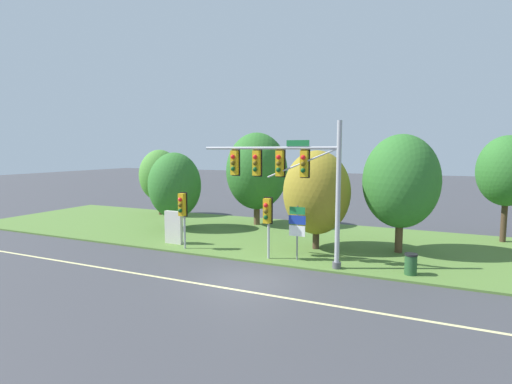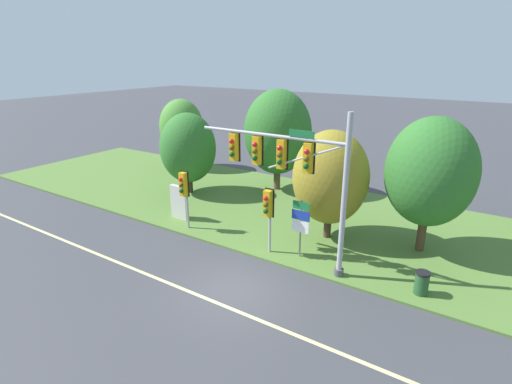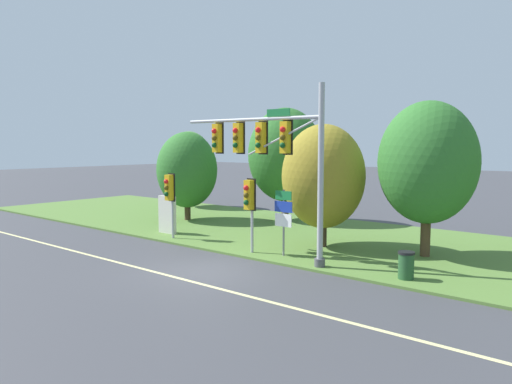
% 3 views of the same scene
% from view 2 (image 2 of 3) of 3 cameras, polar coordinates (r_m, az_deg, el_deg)
% --- Properties ---
extents(ground_plane, '(160.00, 160.00, 0.00)m').
position_cam_2_polar(ground_plane, '(16.34, -3.15, -13.45)').
color(ground_plane, '#3D3D42').
extents(lane_stripe, '(36.00, 0.16, 0.01)m').
position_cam_2_polar(lane_stripe, '(15.55, -5.85, -15.38)').
color(lane_stripe, beige).
rests_on(lane_stripe, ground).
extents(grass_verge, '(48.00, 11.50, 0.10)m').
position_cam_2_polar(grass_verge, '(22.73, 9.21, -3.78)').
color(grass_verge, '#517533').
rests_on(grass_verge, ground).
extents(traffic_signal_mast, '(7.08, 0.49, 6.72)m').
position_cam_2_polar(traffic_signal_mast, '(16.47, 5.07, 3.62)').
color(traffic_signal_mast, '#9EA0A5').
rests_on(traffic_signal_mast, grass_verge).
extents(pedestrian_signal_near_kerb, '(0.46, 0.55, 3.11)m').
position_cam_2_polar(pedestrian_signal_near_kerb, '(17.71, 1.74, -2.22)').
color(pedestrian_signal_near_kerb, '#9EA0A5').
rests_on(pedestrian_signal_near_kerb, grass_verge).
extents(pedestrian_signal_further_along, '(0.46, 0.55, 3.13)m').
position_cam_2_polar(pedestrian_signal_further_along, '(20.58, -10.25, 0.60)').
color(pedestrian_signal_further_along, '#9EA0A5').
rests_on(pedestrian_signal_further_along, grass_verge).
extents(route_sign_post, '(0.87, 0.08, 2.70)m').
position_cam_2_polar(route_sign_post, '(17.71, 6.39, -4.19)').
color(route_sign_post, slate).
rests_on(route_sign_post, grass_verge).
extents(tree_nearest_road, '(3.43, 3.43, 5.43)m').
position_cam_2_polar(tree_nearest_road, '(32.53, -10.61, 9.18)').
color(tree_nearest_road, '#4C3823').
rests_on(tree_nearest_road, grass_verge).
extents(tree_left_of_mast, '(3.59, 3.59, 5.24)m').
position_cam_2_polar(tree_left_of_mast, '(26.14, -9.69, 6.21)').
color(tree_left_of_mast, '#423021').
rests_on(tree_left_of_mast, grass_verge).
extents(tree_behind_signpost, '(4.42, 4.42, 6.65)m').
position_cam_2_polar(tree_behind_signpost, '(26.31, 3.13, 8.52)').
color(tree_behind_signpost, brown).
rests_on(tree_behind_signpost, grass_verge).
extents(tree_mid_verge, '(3.65, 3.65, 5.40)m').
position_cam_2_polar(tree_mid_verge, '(19.41, 10.60, 2.05)').
color(tree_mid_verge, '#423021').
rests_on(tree_mid_verge, grass_verge).
extents(tree_tall_centre, '(3.92, 3.92, 6.24)m').
position_cam_2_polar(tree_tall_centre, '(19.13, 23.67, 2.58)').
color(tree_tall_centre, '#4C3823').
rests_on(tree_tall_centre, grass_verge).
extents(info_kiosk, '(1.10, 0.24, 1.90)m').
position_cam_2_polar(info_kiosk, '(22.42, -10.90, -1.48)').
color(info_kiosk, beige).
rests_on(info_kiosk, grass_verge).
extents(trash_bin, '(0.56, 0.56, 0.93)m').
position_cam_2_polar(trash_bin, '(16.76, 22.59, -11.88)').
color(trash_bin, '#234C28').
rests_on(trash_bin, grass_verge).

